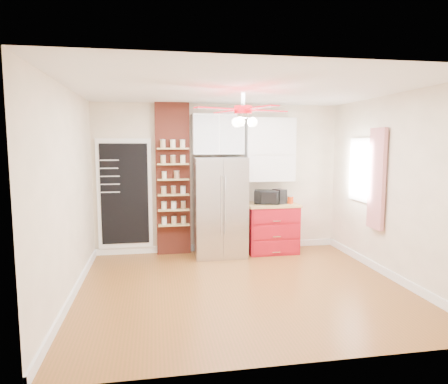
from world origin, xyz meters
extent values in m
plane|color=brown|center=(0.00, 0.00, 0.00)|extent=(4.50, 4.50, 0.00)
plane|color=white|center=(0.00, 0.00, 2.70)|extent=(4.50, 4.50, 0.00)
cube|color=#F7E6C6|center=(0.00, 2.00, 1.35)|extent=(4.50, 0.02, 2.70)
cube|color=#F7E6C6|center=(0.00, -2.00, 1.35)|extent=(4.50, 0.02, 2.70)
cube|color=#F7E6C6|center=(-2.25, 0.00, 1.35)|extent=(0.02, 4.00, 2.70)
cube|color=#F7E6C6|center=(2.25, 0.00, 1.35)|extent=(0.02, 4.00, 2.70)
cube|color=white|center=(-1.70, 1.97, 1.10)|extent=(0.95, 0.04, 1.95)
cube|color=black|center=(-1.70, 1.95, 1.10)|extent=(0.82, 0.02, 1.78)
cube|color=maroon|center=(-0.85, 1.92, 1.35)|extent=(0.60, 0.16, 2.70)
cube|color=silver|center=(-0.05, 1.63, 0.88)|extent=(0.90, 0.70, 1.75)
cube|color=white|center=(-0.05, 1.82, 2.15)|extent=(0.90, 0.35, 0.70)
cube|color=#A10E1B|center=(0.92, 1.68, 0.43)|extent=(0.90, 0.60, 0.86)
cube|color=tan|center=(0.92, 1.68, 0.88)|extent=(0.94, 0.64, 0.04)
cube|color=white|center=(0.92, 1.85, 1.88)|extent=(0.90, 0.30, 1.15)
cube|color=white|center=(2.23, 0.90, 1.55)|extent=(0.04, 0.75, 1.05)
cube|color=red|center=(2.18, 0.35, 1.45)|extent=(0.06, 0.40, 1.55)
cylinder|color=silver|center=(0.00, 0.00, 2.55)|extent=(0.05, 0.05, 0.20)
cylinder|color=red|center=(0.00, 0.00, 2.43)|extent=(0.24, 0.24, 0.10)
sphere|color=white|center=(0.00, 0.00, 2.27)|extent=(0.13, 0.13, 0.13)
imported|color=black|center=(0.82, 1.68, 1.02)|extent=(0.51, 0.42, 0.25)
cube|color=black|center=(1.06, 1.67, 1.03)|extent=(0.25, 0.27, 0.26)
cylinder|color=#B9320A|center=(1.24, 1.61, 0.97)|extent=(0.10, 0.10, 0.13)
cylinder|color=red|center=(1.29, 1.72, 0.96)|extent=(0.11, 0.11, 0.12)
cylinder|color=beige|center=(-1.01, 1.75, 1.43)|extent=(0.09, 0.09, 0.12)
cylinder|color=#956C4C|center=(-0.79, 1.81, 1.44)|extent=(0.10, 0.10, 0.13)
camera|label=1|loc=(-1.17, -5.24, 1.99)|focal=32.00mm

